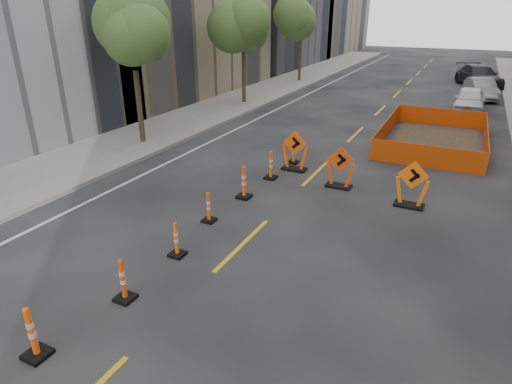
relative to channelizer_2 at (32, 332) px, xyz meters
The scene contains 19 objects.
ground_plane 1.97m from the channelizer_2, 38.90° to the left, with size 140.00×140.00×0.00m, color black.
sidewalk_left 15.19m from the channelizer_2, 119.72° to the left, with size 4.00×90.00×0.15m, color gray.
tree_l_b 13.75m from the channelizer_2, 121.77° to the left, with size 2.80×2.80×5.95m.
tree_l_c 22.64m from the channelizer_2, 108.11° to the left, with size 2.80×2.80×5.95m.
tree_l_d 32.20m from the channelizer_2, 102.52° to the left, with size 2.80×2.80×5.95m.
channelizer_2 is the anchor object (origin of this frame).
channelizer_3 1.99m from the channelizer_2, 81.58° to the left, with size 0.40×0.40×1.02m, color #EE400A, non-canonical shape.
channelizer_4 3.95m from the channelizer_2, 86.53° to the left, with size 0.38×0.38×0.95m, color #F15A0A, non-canonical shape.
channelizer_5 5.92m from the channelizer_2, 90.45° to the left, with size 0.37×0.37×0.94m, color #EC5209, non-canonical shape.
channelizer_6 7.89m from the channelizer_2, 89.42° to the left, with size 0.44×0.44×1.12m, color #FF4B0A, non-canonical shape.
channelizer_7 9.86m from the channelizer_2, 89.09° to the left, with size 0.42×0.42×1.06m, color #E85109, non-canonical shape.
channelizer_8 11.84m from the channelizer_2, 88.71° to the left, with size 0.40×0.40×1.02m, color orange, non-canonical shape.
chevron_sign_left 11.13m from the channelizer_2, 86.94° to the left, with size 1.05×0.63×1.57m, color #DF4B09, non-canonical shape.
chevron_sign_center 10.53m from the channelizer_2, 75.50° to the left, with size 0.99×0.59×1.48m, color #DC4109, non-canonical shape.
chevron_sign_right 10.90m from the channelizer_2, 62.12° to the left, with size 1.02×0.61×1.53m, color #F8620A, non-canonical shape.
safety_fence 18.03m from the channelizer_2, 73.66° to the left, with size 4.29×7.30×0.91m, color #EC460C, non-canonical shape.
parked_car_near 25.84m from the channelizer_2, 75.94° to the left, with size 1.70×4.23×1.44m, color silver.
parked_car_mid 30.64m from the channelizer_2, 77.02° to the left, with size 1.45×4.15×1.37m, color gray.
parked_car_far 35.95m from the channelizer_2, 79.36° to the left, with size 2.27×5.59×1.62m, color black.
Camera 1 is at (4.72, -4.75, 5.83)m, focal length 30.00 mm.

